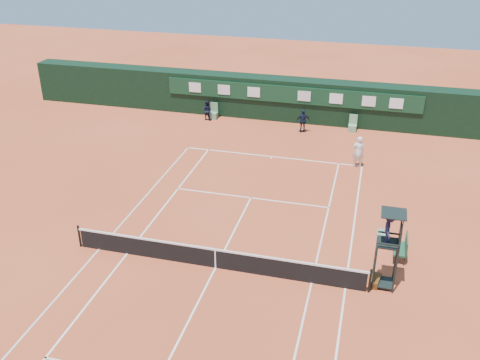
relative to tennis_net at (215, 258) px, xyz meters
name	(u,v)px	position (x,y,z in m)	size (l,w,h in m)	color
ground	(216,268)	(0.00, 0.00, -0.51)	(90.00, 90.00, 0.00)	#C8532F
court_lines	(216,268)	(0.00, 0.00, -0.50)	(11.05, 23.85, 0.01)	white
tennis_net	(215,258)	(0.00, 0.00, 0.00)	(12.90, 0.10, 1.10)	black
back_wall	(292,99)	(0.00, 18.74, 1.00)	(40.00, 1.65, 3.00)	black
linesman_chair_left	(214,114)	(-5.50, 17.48, -0.19)	(0.55, 0.50, 1.15)	#5B8B66
linesman_chair_right	(352,127)	(4.50, 17.48, -0.19)	(0.55, 0.50, 1.15)	#64986F
umpire_chair	(389,234)	(6.90, 0.59, 1.95)	(0.96, 0.95, 3.42)	black
player_bench	(403,247)	(7.67, 2.76, 0.09)	(0.56, 1.20, 1.10)	#1B452C
tennis_bag	(375,281)	(6.62, 0.60, -0.36)	(0.36, 0.82, 0.31)	black
cooler	(383,238)	(6.84, 3.66, -0.18)	(0.57, 0.57, 0.65)	silver
tennis_ball	(222,202)	(-1.31, 5.48, -0.47)	(0.07, 0.07, 0.07)	#CED230
player	(358,152)	(5.19, 11.79, 0.45)	(0.70, 0.46, 1.92)	white
ball_kid_left	(207,110)	(-5.86, 17.09, 0.21)	(0.70, 0.55, 1.45)	black
ball_kid_right	(303,121)	(1.21, 16.44, 0.30)	(0.95, 0.40, 1.63)	black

